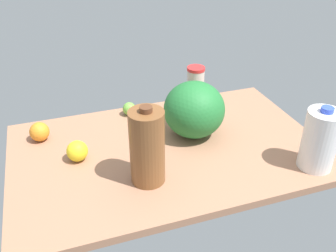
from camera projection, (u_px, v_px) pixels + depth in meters
countertop at (168, 151)px, 147.23cm from camera, size 120.00×76.00×3.00cm
watermelon at (194, 110)px, 149.41cm from camera, size 24.58×24.58×22.84cm
chocolate_milk_jug at (147, 147)px, 122.96cm from camera, size 11.78×11.78×28.60cm
milk_jug at (320, 140)px, 130.78cm from camera, size 12.28×12.28×24.17cm
tumbler_cup at (195, 87)px, 171.92cm from camera, size 8.13×8.13×19.21cm
lemon_near_front at (77, 151)px, 137.75cm from camera, size 7.87×7.87×7.87cm
lime_loose at (143, 119)px, 160.00cm from camera, size 5.87×5.87×5.87cm
orange_beside_bowl at (39, 132)px, 149.30cm from camera, size 7.80×7.80×7.80cm
lime_far_back at (129, 109)px, 167.61cm from camera, size 5.93×5.93×5.93cm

